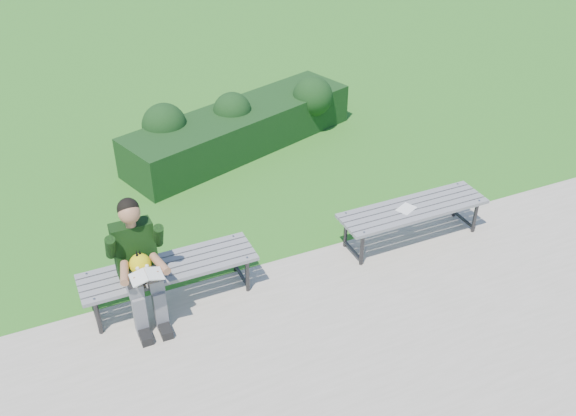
{
  "coord_description": "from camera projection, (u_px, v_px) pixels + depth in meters",
  "views": [
    {
      "loc": [
        -2.16,
        -5.34,
        4.53
      ],
      "look_at": [
        0.21,
        -0.11,
        0.77
      ],
      "focal_mm": 40.0,
      "sensor_mm": 36.0,
      "label": 1
    }
  ],
  "objects": [
    {
      "name": "ground",
      "position": [
        268.0,
        264.0,
        7.3
      ],
      "size": [
        80.0,
        80.0,
        0.0
      ],
      "color": "#1B6F13",
      "rests_on": "ground"
    },
    {
      "name": "walkway",
      "position": [
        341.0,
        370.0,
        5.96
      ],
      "size": [
        30.0,
        3.5,
        0.02
      ],
      "color": "#BAAE9C",
      "rests_on": "ground"
    },
    {
      "name": "hedge",
      "position": [
        240.0,
        124.0,
        9.5
      ],
      "size": [
        3.79,
        2.05,
        0.89
      ],
      "color": "#163812",
      "rests_on": "ground"
    },
    {
      "name": "bench_left",
      "position": [
        169.0,
        270.0,
        6.55
      ],
      "size": [
        1.8,
        0.5,
        0.46
      ],
      "color": "slate",
      "rests_on": "walkway"
    },
    {
      "name": "bench_right",
      "position": [
        413.0,
        211.0,
        7.46
      ],
      "size": [
        1.8,
        0.5,
        0.46
      ],
      "color": "slate",
      "rests_on": "walkway"
    },
    {
      "name": "seated_boy",
      "position": [
        138.0,
        259.0,
        6.21
      ],
      "size": [
        0.56,
        0.76,
        1.31
      ],
      "color": "gray",
      "rests_on": "walkway"
    },
    {
      "name": "paper_sheet",
      "position": [
        406.0,
        209.0,
        7.4
      ],
      "size": [
        0.27,
        0.24,
        0.01
      ],
      "color": "white",
      "rests_on": "bench_right"
    }
  ]
}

